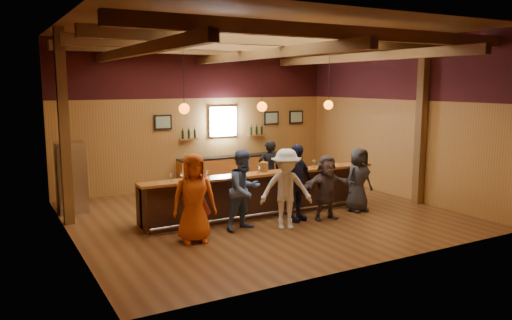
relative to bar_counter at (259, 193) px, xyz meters
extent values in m
plane|color=brown|center=(-0.02, -0.15, -0.52)|extent=(9.00, 9.00, 0.00)
cube|color=#966229|center=(-0.02, 3.85, 1.73)|extent=(9.00, 0.04, 4.50)
cube|color=#966229|center=(-0.02, -4.15, 1.73)|extent=(9.00, 0.04, 4.50)
cube|color=#966229|center=(-4.52, -0.15, 1.73)|extent=(0.04, 8.00, 4.50)
cube|color=#966229|center=(4.48, -0.15, 1.73)|extent=(0.04, 8.00, 4.50)
cube|color=brown|center=(-0.02, -0.15, 3.98)|extent=(9.00, 8.00, 0.04)
cube|color=#330E0F|center=(-0.02, 3.83, 3.13)|extent=(9.00, 0.01, 1.70)
cube|color=#330E0F|center=(-4.50, -0.15, 3.13)|extent=(0.01, 8.00, 1.70)
cube|color=#330E0F|center=(4.46, -0.15, 3.13)|extent=(0.01, 8.00, 1.70)
cube|color=#543618|center=(-4.37, 1.35, 1.73)|extent=(0.22, 0.22, 4.50)
cube|color=#543618|center=(4.33, -1.15, 1.73)|extent=(0.22, 0.22, 4.50)
cube|color=#543618|center=(-0.02, -3.15, 3.68)|extent=(8.80, 0.20, 0.25)
cube|color=#543618|center=(-0.02, -1.15, 3.68)|extent=(8.80, 0.20, 0.25)
cube|color=#543618|center=(-0.02, 0.85, 3.68)|extent=(8.80, 0.20, 0.25)
cube|color=#543618|center=(-0.02, 2.85, 3.68)|extent=(8.80, 0.20, 0.25)
cube|color=#543618|center=(-3.02, -0.15, 3.43)|extent=(0.18, 7.80, 0.22)
cube|color=#543618|center=(-0.02, -0.15, 3.43)|extent=(0.18, 7.80, 0.22)
cube|color=#543618|center=(2.98, -0.15, 3.43)|extent=(0.18, 7.80, 0.22)
cube|color=black|center=(-0.02, -0.15, 0.00)|extent=(6.00, 0.60, 1.05)
cube|color=#994E1B|center=(-0.02, -0.33, 0.56)|extent=(6.30, 0.50, 0.06)
cube|color=black|center=(-0.02, 0.23, 0.40)|extent=(6.00, 0.48, 0.05)
cube|color=black|center=(-0.02, 0.23, -0.07)|extent=(6.00, 0.48, 0.90)
cube|color=silver|center=(1.98, 0.23, 0.36)|extent=(0.45, 0.40, 0.14)
cube|color=silver|center=(2.48, 0.23, 0.36)|extent=(0.45, 0.40, 0.14)
cylinder|color=silver|center=(-0.02, -0.57, -0.37)|extent=(6.00, 0.06, 0.06)
cube|color=#994E1B|center=(1.18, 3.57, -0.07)|extent=(4.00, 0.50, 0.90)
cube|color=black|center=(1.18, 3.57, 0.40)|extent=(4.00, 0.52, 0.05)
cube|color=silver|center=(0.78, 3.80, 1.53)|extent=(0.95, 0.08, 0.95)
cube|color=white|center=(0.78, 3.75, 1.53)|extent=(0.78, 0.01, 0.78)
cube|color=black|center=(-1.22, 3.79, 1.58)|extent=(0.55, 0.04, 0.45)
cube|color=silver|center=(-1.22, 3.77, 1.58)|extent=(0.45, 0.01, 0.35)
cube|color=black|center=(2.58, 3.79, 1.58)|extent=(0.55, 0.04, 0.45)
cube|color=silver|center=(2.58, 3.77, 1.58)|extent=(0.45, 0.01, 0.35)
cube|color=black|center=(3.58, 3.79, 1.58)|extent=(0.55, 0.04, 0.45)
cube|color=silver|center=(3.58, 3.77, 1.58)|extent=(0.45, 0.01, 0.35)
cube|color=#994E1B|center=(-0.42, 3.73, 1.03)|extent=(0.60, 0.18, 0.04)
cylinder|color=black|center=(-0.62, 3.73, 1.18)|extent=(0.07, 0.07, 0.26)
cylinder|color=black|center=(-0.42, 3.73, 1.18)|extent=(0.07, 0.07, 0.26)
cylinder|color=black|center=(-0.22, 3.73, 1.18)|extent=(0.07, 0.07, 0.26)
cube|color=#994E1B|center=(1.98, 3.73, 1.03)|extent=(0.60, 0.18, 0.04)
cylinder|color=black|center=(1.78, 3.73, 1.18)|extent=(0.07, 0.07, 0.26)
cylinder|color=black|center=(1.98, 3.73, 1.18)|extent=(0.07, 0.07, 0.26)
cylinder|color=black|center=(2.18, 3.73, 1.18)|extent=(0.07, 0.07, 0.26)
cylinder|color=black|center=(-2.02, -0.15, 2.80)|extent=(0.01, 0.01, 1.25)
sphere|color=#FF600C|center=(-2.02, -0.15, 2.18)|extent=(0.24, 0.24, 0.24)
cylinder|color=black|center=(-0.02, -0.15, 2.80)|extent=(0.01, 0.01, 1.25)
sphere|color=#FF600C|center=(-0.02, -0.15, 2.18)|extent=(0.24, 0.24, 0.24)
cylinder|color=black|center=(1.98, -0.15, 2.80)|extent=(0.01, 0.01, 1.25)
sphere|color=#FF600C|center=(1.98, -0.15, 2.18)|extent=(0.24, 0.24, 0.24)
cube|color=silver|center=(-4.12, 2.45, 0.38)|extent=(0.70, 0.70, 1.80)
imported|color=#C54F12|center=(-2.29, -1.32, 0.41)|extent=(1.00, 0.75, 1.85)
imported|color=maroon|center=(-2.18, -1.21, 0.34)|extent=(0.74, 0.63, 1.73)
imported|color=#455D8B|center=(-0.98, -1.05, 0.39)|extent=(1.02, 0.88, 1.81)
imported|color=silver|center=(-0.12, -1.44, 0.39)|extent=(1.35, 1.08, 1.82)
imported|color=#1B1C36|center=(0.43, -1.00, 0.40)|extent=(1.16, 0.71, 1.85)
imported|color=#4E3F3E|center=(1.14, -1.26, 0.27)|extent=(1.50, 0.59, 1.58)
imported|color=#2A2A2D|center=(2.33, -1.02, 0.30)|extent=(0.84, 0.58, 1.65)
imported|color=black|center=(0.91, 1.06, 0.33)|extent=(0.72, 0.58, 1.71)
cylinder|color=brown|center=(0.00, -0.21, 0.70)|extent=(0.21, 0.21, 0.23)
cylinder|color=black|center=(0.56, -0.23, 0.71)|extent=(0.07, 0.07, 0.25)
cylinder|color=black|center=(0.56, -0.23, 0.88)|extent=(0.02, 0.02, 0.09)
cylinder|color=black|center=(0.59, -0.26, 0.72)|extent=(0.08, 0.08, 0.26)
cylinder|color=black|center=(0.59, -0.26, 0.89)|extent=(0.03, 0.03, 0.09)
cylinder|color=silver|center=(-2.39, -0.26, 0.59)|extent=(0.07, 0.07, 0.01)
cylinder|color=silver|center=(-2.39, -0.26, 0.65)|extent=(0.01, 0.01, 0.10)
sphere|color=silver|center=(-2.39, -0.26, 0.73)|extent=(0.08, 0.08, 0.08)
cylinder|color=silver|center=(-2.20, -0.41, 0.59)|extent=(0.08, 0.08, 0.01)
cylinder|color=silver|center=(-2.20, -0.41, 0.65)|extent=(0.01, 0.01, 0.11)
sphere|color=silver|center=(-2.20, -0.41, 0.74)|extent=(0.09, 0.09, 0.09)
cylinder|color=silver|center=(-1.57, -0.36, 0.59)|extent=(0.08, 0.08, 0.01)
cylinder|color=silver|center=(-1.57, -0.36, 0.65)|extent=(0.01, 0.01, 0.11)
sphere|color=silver|center=(-1.57, -0.36, 0.74)|extent=(0.09, 0.09, 0.09)
cylinder|color=silver|center=(-0.83, -0.40, 0.59)|extent=(0.07, 0.07, 0.01)
cylinder|color=silver|center=(-0.83, -0.40, 0.65)|extent=(0.01, 0.01, 0.10)
sphere|color=silver|center=(-0.83, -0.40, 0.73)|extent=(0.08, 0.08, 0.08)
cylinder|color=silver|center=(-0.23, -0.37, 0.59)|extent=(0.07, 0.07, 0.01)
cylinder|color=silver|center=(-0.23, -0.37, 0.65)|extent=(0.01, 0.01, 0.11)
sphere|color=silver|center=(-0.23, -0.37, 0.74)|extent=(0.08, 0.08, 0.08)
cylinder|color=silver|center=(0.81, -0.27, 0.59)|extent=(0.08, 0.08, 0.01)
cylinder|color=silver|center=(0.81, -0.27, 0.65)|extent=(0.01, 0.01, 0.11)
sphere|color=silver|center=(0.81, -0.27, 0.74)|extent=(0.09, 0.09, 0.09)
cylinder|color=silver|center=(1.47, -0.27, 0.59)|extent=(0.08, 0.08, 0.01)
cylinder|color=silver|center=(1.47, -0.27, 0.65)|extent=(0.01, 0.01, 0.11)
sphere|color=silver|center=(1.47, -0.27, 0.74)|extent=(0.09, 0.09, 0.09)
cylinder|color=silver|center=(1.84, -0.27, 0.59)|extent=(0.08, 0.08, 0.01)
cylinder|color=silver|center=(1.84, -0.27, 0.65)|extent=(0.01, 0.01, 0.11)
sphere|color=silver|center=(1.84, -0.27, 0.74)|extent=(0.09, 0.09, 0.09)
camera|label=1|loc=(-6.01, -10.71, 2.74)|focal=35.00mm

